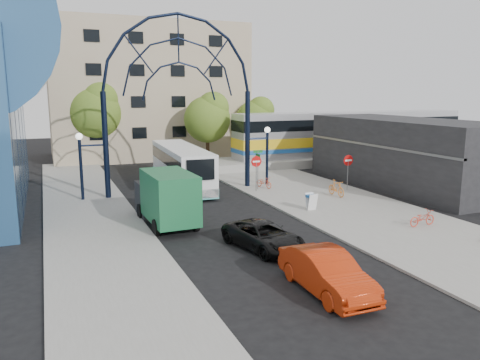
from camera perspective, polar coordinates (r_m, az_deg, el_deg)
name	(u,v)px	position (r m, az deg, el deg)	size (l,w,h in m)	color
ground	(271,257)	(20.35, 3.79, -9.34)	(120.00, 120.00, 0.00)	black
sidewalk_east	(365,215)	(27.70, 15.03, -4.11)	(8.00, 56.00, 0.12)	gray
plaza_west	(98,234)	(24.19, -16.88, -6.36)	(5.00, 50.00, 0.12)	gray
gateway_arch	(179,68)	(32.29, -7.45, 13.44)	(13.64, 0.44, 12.10)	black
stop_sign	(256,165)	(32.40, 2.00, 1.87)	(0.80, 0.07, 2.50)	slate
do_not_enter_sign	(348,164)	(33.80, 13.04, 1.94)	(0.76, 0.07, 2.48)	slate
street_name_sign	(258,161)	(33.09, 2.20, 2.30)	(0.70, 0.70, 2.80)	slate
sandwich_board	(311,199)	(27.78, 8.68, -2.36)	(0.55, 0.61, 0.99)	white
commercial_block_east	(405,153)	(36.85, 19.42, 3.14)	(6.00, 16.00, 5.00)	black
apartment_block	(146,91)	(53.13, -11.38, 10.54)	(20.00, 12.10, 14.00)	tan
train_platform	(351,157)	(48.87, 13.39, 2.70)	(32.00, 5.00, 0.80)	gray
train_car	(352,133)	(48.59, 13.51, 5.62)	(25.10, 3.05, 4.20)	#B7B7BC
tree_north_a	(209,117)	(45.52, -3.84, 7.71)	(4.48, 4.48, 7.00)	#382314
tree_north_b	(96,110)	(47.28, -17.13, 8.18)	(5.12, 5.12, 8.00)	#382314
tree_north_c	(257,118)	(49.62, 2.03, 7.60)	(4.16, 4.16, 6.50)	#382314
city_bus	(181,166)	(34.73, -7.15, 1.69)	(3.02, 11.08, 3.01)	white
green_truck	(166,198)	(25.03, -9.06, -2.13)	(2.40, 5.87, 2.93)	black
black_suv	(264,236)	(21.13, 2.89, -6.82)	(2.03, 4.40, 1.22)	black
red_sedan	(327,272)	(16.97, 10.51, -11.00)	(1.57, 4.51, 1.49)	#B82A0B
bike_near_a	(264,182)	(33.87, 2.95, -0.27)	(0.54, 1.54, 0.81)	#F05830
bike_near_b	(336,188)	(31.77, 11.66, -0.98)	(0.50, 1.77, 1.07)	orange
bike_far_a	(422,218)	(26.03, 21.33, -4.33)	(0.56, 1.61, 0.85)	red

